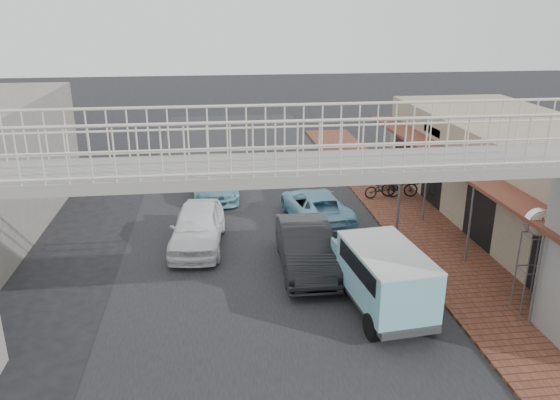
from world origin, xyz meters
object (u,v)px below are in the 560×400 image
object	(u,v)px
white_hatchback	(197,227)
dark_sedan	(306,247)
angkot_curb	(316,206)
motorcycle_far	(400,186)
street_clock	(538,227)
angkot_van	(383,271)
angkot_far	(214,180)
motorcycle_near	(382,188)
arrow_sign	(419,170)

from	to	relation	value
white_hatchback	dark_sedan	bearing A→B (deg)	-27.57
angkot_curb	motorcycle_far	xyz separation A→B (m)	(4.39, 2.26, -0.04)
angkot_curb	street_clock	distance (m)	9.49
dark_sedan	angkot_curb	xyz separation A→B (m)	(1.18, 4.37, -0.14)
angkot_curb	angkot_van	bearing A→B (deg)	87.45
angkot_curb	street_clock	xyz separation A→B (m)	(4.69, -8.00, 2.03)
angkot_far	motorcycle_near	xyz separation A→B (m)	(7.74, -1.73, -0.17)
motorcycle_far	angkot_far	bearing A→B (deg)	87.66
angkot_van	arrow_sign	distance (m)	6.10
angkot_curb	arrow_sign	bearing A→B (deg)	141.14
angkot_van	arrow_sign	xyz separation A→B (m)	(2.91, 5.16, 1.44)
dark_sedan	motorcycle_near	distance (m)	8.12
angkot_van	motorcycle_near	size ratio (longest dim) A/B	2.50
white_hatchback	angkot_far	xyz separation A→B (m)	(0.65, 5.97, -0.06)
dark_sedan	motorcycle_near	bearing A→B (deg)	55.86
angkot_curb	angkot_far	bearing A→B (deg)	-50.20
white_hatchback	angkot_far	distance (m)	6.00
white_hatchback	arrow_sign	distance (m)	8.53
angkot_van	motorcycle_near	world-z (taller)	angkot_van
angkot_van	street_clock	size ratio (longest dim) A/B	1.37
angkot_curb	motorcycle_near	world-z (taller)	angkot_curb
motorcycle_far	street_clock	distance (m)	10.47
angkot_far	street_clock	size ratio (longest dim) A/B	1.60
white_hatchback	dark_sedan	xyz separation A→B (m)	(3.66, -2.35, 0.01)
white_hatchback	street_clock	size ratio (longest dim) A/B	1.46
angkot_van	motorcycle_far	bearing A→B (deg)	62.29
street_clock	white_hatchback	bearing A→B (deg)	150.22
street_clock	arrow_sign	xyz separation A→B (m)	(-1.22, 5.83, 0.03)
angkot_far	motorcycle_far	world-z (taller)	angkot_far
angkot_far	motorcycle_far	bearing A→B (deg)	-14.55
white_hatchback	motorcycle_far	bearing A→B (deg)	30.02
motorcycle_far	arrow_sign	distance (m)	4.99
angkot_far	motorcycle_far	distance (m)	8.74
dark_sedan	street_clock	xyz separation A→B (m)	(5.86, -3.62, 1.90)
motorcycle_far	street_clock	size ratio (longest dim) A/B	0.55
angkot_van	arrow_sign	world-z (taller)	arrow_sign
dark_sedan	angkot_van	bearing A→B (deg)	-58.00
angkot_curb	motorcycle_near	bearing A→B (deg)	-154.98
angkot_far	arrow_sign	size ratio (longest dim) A/B	1.54
dark_sedan	angkot_far	world-z (taller)	dark_sedan
white_hatchback	angkot_far	size ratio (longest dim) A/B	0.92
angkot_far	angkot_van	xyz separation A→B (m)	(4.74, -11.27, 0.56)
angkot_curb	arrow_sign	distance (m)	4.58
angkot_curb	arrow_sign	xyz separation A→B (m)	(3.47, -2.17, 2.06)
dark_sedan	arrow_sign	distance (m)	5.49
angkot_van	street_clock	bearing A→B (deg)	-15.18
angkot_far	arrow_sign	xyz separation A→B (m)	(7.65, -6.11, 1.99)
motorcycle_near	street_clock	distance (m)	10.49
dark_sedan	street_clock	world-z (taller)	street_clock
white_hatchback	arrow_sign	size ratio (longest dim) A/B	1.41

